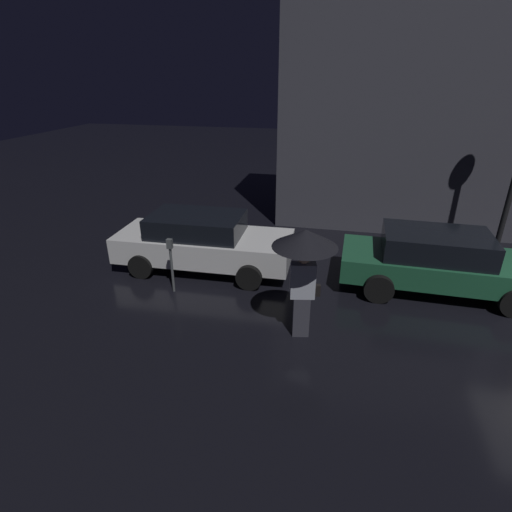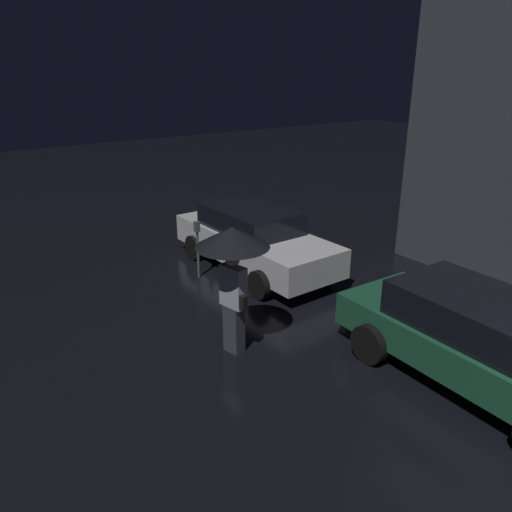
# 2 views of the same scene
# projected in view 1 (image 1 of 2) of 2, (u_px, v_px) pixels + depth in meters

# --- Properties ---
(building_facade_left) EXTENTS (7.82, 3.00, 7.53)m
(building_facade_left) POSITION_uv_depth(u_px,v_px,m) (411.00, 104.00, 12.31)
(building_facade_left) COLOR #3D3D47
(building_facade_left) RESTS_ON ground
(parked_car_white) EXTENTS (4.45, 1.90, 1.44)m
(parked_car_white) POSITION_uv_depth(u_px,v_px,m) (203.00, 241.00, 10.13)
(parked_car_white) COLOR silver
(parked_car_white) RESTS_ON ground
(parked_car_green) EXTENTS (4.45, 1.90, 1.42)m
(parked_car_green) POSITION_uv_depth(u_px,v_px,m) (439.00, 261.00, 9.08)
(parked_car_green) COLOR #1E5638
(parked_car_green) RESTS_ON ground
(pedestrian_with_umbrella) EXTENTS (1.18, 1.18, 2.18)m
(pedestrian_with_umbrella) POSITION_uv_depth(u_px,v_px,m) (305.00, 252.00, 7.06)
(pedestrian_with_umbrella) COLOR #383842
(pedestrian_with_umbrella) RESTS_ON ground
(parking_meter) EXTENTS (0.12, 0.10, 1.31)m
(parking_meter) POSITION_uv_depth(u_px,v_px,m) (171.00, 260.00, 8.98)
(parking_meter) COLOR #4C5154
(parking_meter) RESTS_ON ground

